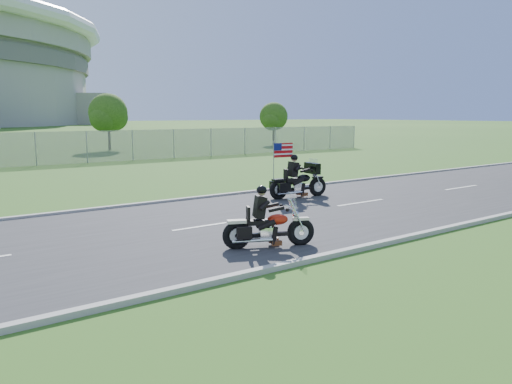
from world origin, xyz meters
TOP-DOWN VIEW (x-y plane):
  - ground at (0.00, 0.00)m, footprint 420.00×420.00m
  - road at (0.00, 0.00)m, footprint 120.00×8.00m
  - curb_north at (0.00, 4.05)m, footprint 120.00×0.18m
  - curb_south at (0.00, -4.05)m, footprint 120.00×0.18m
  - tree_fence_near at (6.04, 30.04)m, footprint 3.52×3.28m
  - tree_fence_far at (22.04, 28.03)m, footprint 3.08×2.87m
  - motorcycle_lead at (-2.03, -2.68)m, footprint 2.05×1.07m
  - motorcycle_follow at (2.99, 2.11)m, footprint 2.39×0.89m

SIDE VIEW (x-z plane):
  - ground at x=0.00m, z-range 0.00..0.00m
  - road at x=0.00m, z-range 0.00..0.04m
  - curb_north at x=0.00m, z-range -0.01..0.11m
  - curb_south at x=0.00m, z-range -0.01..0.11m
  - motorcycle_lead at x=-2.03m, z-range -0.26..1.19m
  - motorcycle_follow at x=2.99m, z-range -0.45..1.55m
  - tree_fence_far at x=22.04m, z-range 0.54..4.74m
  - tree_fence_near at x=6.04m, z-range 0.60..5.35m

